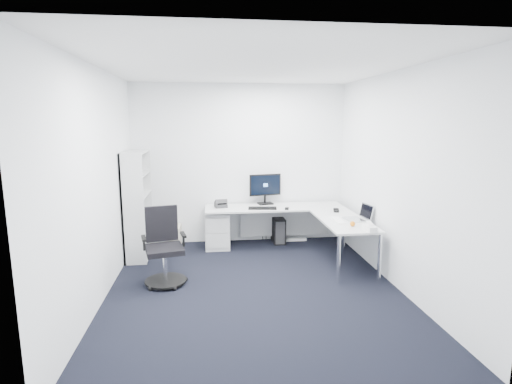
{
  "coord_description": "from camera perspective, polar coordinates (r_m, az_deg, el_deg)",
  "views": [
    {
      "loc": [
        -0.54,
        -4.69,
        2.09
      ],
      "look_at": [
        0.15,
        1.05,
        1.05
      ],
      "focal_mm": 28.0,
      "sensor_mm": 36.0,
      "label": 1
    }
  ],
  "objects": [
    {
      "name": "tissue_box",
      "position": [
        5.39,
        15.92,
        -5.01
      ],
      "size": [
        0.13,
        0.22,
        0.07
      ],
      "primitive_type": "cube",
      "rotation": [
        0.0,
        0.0,
        0.12
      ],
      "color": "white",
      "rests_on": "l_desk"
    },
    {
      "name": "white_keyboard",
      "position": [
        5.84,
        11.66,
        -3.96
      ],
      "size": [
        0.13,
        0.41,
        0.01
      ],
      "primitive_type": "cube",
      "rotation": [
        0.0,
        0.0,
        -0.04
      ],
      "color": "white",
      "rests_on": "l_desk"
    },
    {
      "name": "wall_left",
      "position": [
        4.91,
        -21.64,
        0.81
      ],
      "size": [
        0.02,
        4.2,
        2.7
      ],
      "primitive_type": "cube",
      "color": "white",
      "rests_on": "ground"
    },
    {
      "name": "desk_phone",
      "position": [
        6.61,
        -5.05,
        -1.6
      ],
      "size": [
        0.22,
        0.22,
        0.14
      ],
      "primitive_type": null,
      "rotation": [
        0.0,
        0.0,
        0.17
      ],
      "color": "#2A2B2D",
      "rests_on": "l_desk"
    },
    {
      "name": "power_strip",
      "position": [
        7.1,
        5.66,
        -6.78
      ],
      "size": [
        0.38,
        0.07,
        0.04
      ],
      "primitive_type": "cube",
      "rotation": [
        0.0,
        0.0,
        0.01
      ],
      "color": "white",
      "rests_on": "ground"
    },
    {
      "name": "mouse",
      "position": [
        6.45,
        4.43,
        -2.36
      ],
      "size": [
        0.08,
        0.11,
        0.03
      ],
      "primitive_type": "cube",
      "rotation": [
        0.0,
        0.0,
        -0.31
      ],
      "color": "black",
      "rests_on": "l_desk"
    },
    {
      "name": "bookshelf",
      "position": [
        6.36,
        -16.54,
        -1.76
      ],
      "size": [
        0.32,
        0.82,
        1.64
      ],
      "primitive_type": null,
      "color": "silver",
      "rests_on": "ground"
    },
    {
      "name": "orange_fruit",
      "position": [
        5.57,
        13.63,
        -4.44
      ],
      "size": [
        0.07,
        0.07,
        0.07
      ],
      "primitive_type": "sphere",
      "color": "orange",
      "rests_on": "l_desk"
    },
    {
      "name": "ceiling",
      "position": [
        4.76,
        -0.29,
        17.57
      ],
      "size": [
        4.2,
        4.2,
        0.0
      ],
      "primitive_type": "plane",
      "color": "white"
    },
    {
      "name": "drawer_pedestal",
      "position": [
        6.68,
        -5.55,
        -5.35
      ],
      "size": [
        0.4,
        0.49,
        0.61
      ],
      "primitive_type": "cube",
      "color": "silver",
      "rests_on": "ground"
    },
    {
      "name": "wall_right",
      "position": [
        5.29,
        19.48,
        1.58
      ],
      "size": [
        0.02,
        4.2,
        2.7
      ],
      "primitive_type": "cube",
      "color": "white",
      "rests_on": "ground"
    },
    {
      "name": "black_keyboard",
      "position": [
        6.47,
        0.93,
        -2.33
      ],
      "size": [
        0.47,
        0.22,
        0.02
      ],
      "primitive_type": "cube",
      "rotation": [
        0.0,
        0.0,
        -0.13
      ],
      "color": "black",
      "rests_on": "l_desk"
    },
    {
      "name": "l_desk",
      "position": [
        6.43,
        3.18,
        -5.64
      ],
      "size": [
        2.31,
        1.29,
        0.67
      ],
      "primitive_type": null,
      "color": "silver",
      "rests_on": "ground"
    },
    {
      "name": "black_pc_tower",
      "position": [
        6.98,
        3.15,
        -5.38
      ],
      "size": [
        0.21,
        0.45,
        0.43
      ],
      "primitive_type": "cube",
      "rotation": [
        0.0,
        0.0,
        0.03
      ],
      "color": "black",
      "rests_on": "ground"
    },
    {
      "name": "wall_front",
      "position": [
        2.75,
        4.8,
        -5.45
      ],
      "size": [
        3.6,
        0.02,
        2.7
      ],
      "primitive_type": "cube",
      "color": "white",
      "rests_on": "ground"
    },
    {
      "name": "monitor",
      "position": [
        6.79,
        1.35,
        0.46
      ],
      "size": [
        0.58,
        0.28,
        0.53
      ],
      "primitive_type": null,
      "rotation": [
        0.0,
        0.0,
        0.2
      ],
      "color": "black",
      "rests_on": "l_desk"
    },
    {
      "name": "headphones",
      "position": [
        6.43,
        11.39,
        -2.46
      ],
      "size": [
        0.18,
        0.23,
        0.05
      ],
      "primitive_type": null,
      "rotation": [
        0.0,
        0.0,
        -0.28
      ],
      "color": "black",
      "rests_on": "l_desk"
    },
    {
      "name": "task_chair",
      "position": [
        5.26,
        -12.96,
        -7.7
      ],
      "size": [
        0.66,
        0.66,
        0.99
      ],
      "primitive_type": null,
      "rotation": [
        0.0,
        0.0,
        0.22
      ],
      "color": "black",
      "rests_on": "ground"
    },
    {
      "name": "ground",
      "position": [
        5.16,
        -0.26,
        -13.69
      ],
      "size": [
        4.2,
        4.2,
        0.0
      ],
      "primitive_type": "plane",
      "color": "black"
    },
    {
      "name": "wall_back",
      "position": [
        6.85,
        -2.3,
        3.99
      ],
      "size": [
        3.6,
        0.02,
        2.7
      ],
      "primitive_type": "cube",
      "color": "white",
      "rests_on": "ground"
    },
    {
      "name": "beige_pc_tower",
      "position": [
        6.87,
        -11.4,
        -6.21
      ],
      "size": [
        0.18,
        0.37,
        0.35
      ],
      "primitive_type": "cube",
      "rotation": [
        0.0,
        0.0,
        -0.04
      ],
      "color": "beige",
      "rests_on": "ground"
    },
    {
      "name": "laptop",
      "position": [
        5.9,
        13.86,
        -2.83
      ],
      "size": [
        0.37,
        0.36,
        0.23
      ],
      "primitive_type": null,
      "rotation": [
        0.0,
        0.0,
        0.14
      ],
      "color": "silver",
      "rests_on": "l_desk"
    }
  ]
}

